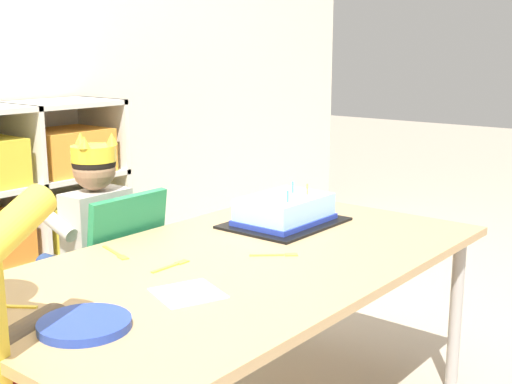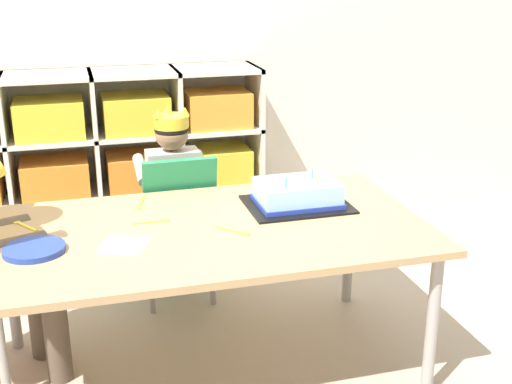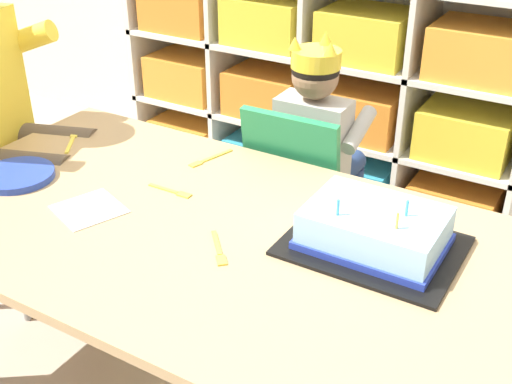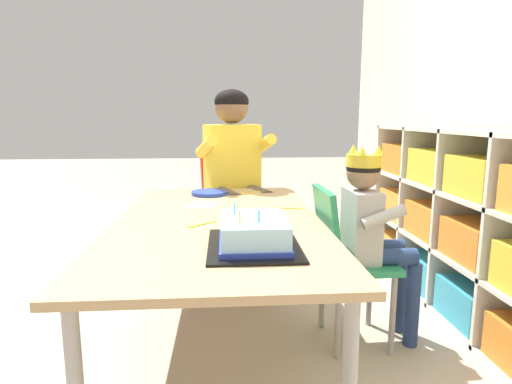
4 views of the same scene
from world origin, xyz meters
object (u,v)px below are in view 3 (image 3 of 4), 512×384
activity_table (205,242)px  fork_beside_plate_stack (219,250)px  birthday_cake_on_tray (374,232)px  fork_near_child_seat (72,141)px  classroom_chair_blue (301,190)px  child_with_crown (319,137)px  paper_plate_stack (17,175)px  fork_by_napkin (208,159)px  fork_scattered_mid_table (173,191)px

activity_table → fork_beside_plate_stack: fork_beside_plate_stack is taller
birthday_cake_on_tray → fork_near_child_seat: bearing=176.0°
classroom_chair_blue → child_with_crown: 0.17m
fork_beside_plate_stack → fork_near_child_seat: bearing=27.5°
child_with_crown → paper_plate_stack: (-0.52, -0.68, 0.04)m
child_with_crown → fork_beside_plate_stack: bearing=97.0°
fork_near_child_seat → fork_by_napkin: bearing=70.0°
activity_table → birthday_cake_on_tray: size_ratio=4.00×
classroom_chair_blue → fork_near_child_seat: classroom_chair_blue is taller
fork_scattered_mid_table → fork_by_napkin: bearing=-82.9°
birthday_cake_on_tray → classroom_chair_blue: bearing=132.9°
birthday_cake_on_tray → paper_plate_stack: (-0.90, -0.17, -0.03)m
child_with_crown → fork_by_napkin: 0.38m
paper_plate_stack → child_with_crown: bearing=52.3°
child_with_crown → fork_by_napkin: (-0.16, -0.34, 0.03)m
paper_plate_stack → fork_beside_plate_stack: 0.62m
paper_plate_stack → fork_by_napkin: paper_plate_stack is taller
fork_by_napkin → fork_scattered_mid_table: same height
child_with_crown → fork_near_child_seat: 0.72m
birthday_cake_on_tray → fork_near_child_seat: (-0.94, 0.07, -0.04)m
fork_beside_plate_stack → fork_near_child_seat: (-0.66, 0.25, 0.00)m
activity_table → classroom_chair_blue: bearing=91.8°
birthday_cake_on_tray → paper_plate_stack: bearing=-169.3°
activity_table → fork_by_napkin: fork_by_napkin is taller
fork_scattered_mid_table → birthday_cake_on_tray: bearing=-177.7°
birthday_cake_on_tray → fork_beside_plate_stack: bearing=-146.9°
activity_table → fork_scattered_mid_table: size_ratio=11.71×
paper_plate_stack → fork_scattered_mid_table: (0.38, 0.14, -0.01)m
fork_by_napkin → fork_scattered_mid_table: bearing=-157.0°
activity_table → fork_near_child_seat: fork_near_child_seat is taller
fork_beside_plate_stack → fork_by_napkin: same height
child_with_crown → birthday_cake_on_tray: (0.37, -0.51, 0.07)m
birthday_cake_on_tray → fork_scattered_mid_table: size_ratio=2.93×
activity_table → classroom_chair_blue: (-0.02, 0.52, -0.12)m
fork_scattered_mid_table → classroom_chair_blue: bearing=-108.8°
child_with_crown → fork_beside_plate_stack: (0.10, -0.69, 0.03)m
activity_table → classroom_chair_blue: classroom_chair_blue is taller
activity_table → paper_plate_stack: paper_plate_stack is taller
child_with_crown → fork_by_napkin: child_with_crown is taller
paper_plate_stack → fork_by_napkin: (0.36, 0.34, -0.01)m
activity_table → child_with_crown: bearing=91.7°
fork_near_child_seat → fork_by_napkin: 0.41m
paper_plate_stack → fork_by_napkin: 0.49m
child_with_crown → fork_beside_plate_stack: size_ratio=7.77×
fork_beside_plate_stack → fork_by_napkin: size_ratio=0.75×
fork_beside_plate_stack → fork_scattered_mid_table: bearing=14.7°
classroom_chair_blue → birthday_cake_on_tray: size_ratio=1.81×
paper_plate_stack → fork_near_child_seat: bearing=100.5°
fork_by_napkin → fork_scattered_mid_table: size_ratio=1.15×
fork_near_child_seat → birthday_cake_on_tray: bearing=51.6°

